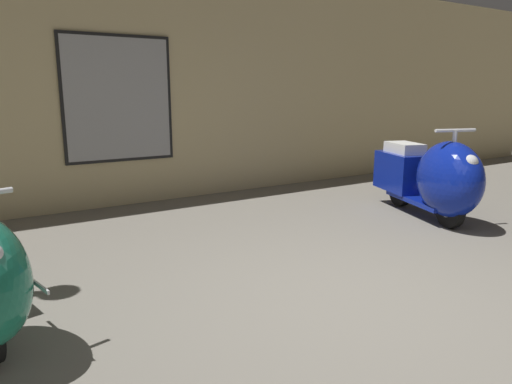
# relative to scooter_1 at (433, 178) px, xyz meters

# --- Properties ---
(ground_plane) EXTENTS (60.00, 60.00, 0.00)m
(ground_plane) POSITION_rel_scooter_1_xyz_m (-2.44, -1.31, -0.52)
(ground_plane) COLOR slate
(showroom_back_wall) EXTENTS (18.00, 0.24, 3.27)m
(showroom_back_wall) POSITION_rel_scooter_1_xyz_m (-2.44, 2.84, 1.12)
(showroom_back_wall) COLOR #CCB784
(showroom_back_wall) RESTS_ON ground
(scooter_1) EXTENTS (1.09, 1.93, 1.13)m
(scooter_1) POSITION_rel_scooter_1_xyz_m (0.00, 0.00, 0.00)
(scooter_1) COLOR black
(scooter_1) RESTS_ON ground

